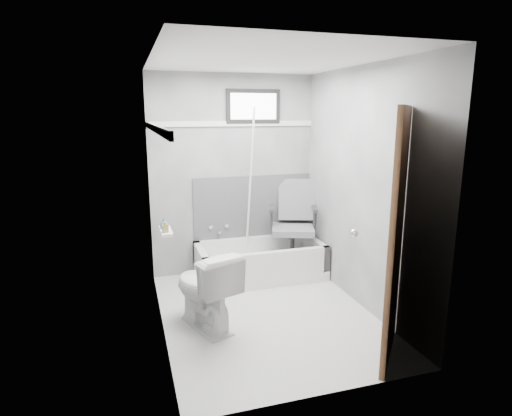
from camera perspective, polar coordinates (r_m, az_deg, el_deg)
name	(u,v)px	position (r m, az deg, el deg)	size (l,w,h in m)	color
floor	(266,314)	(4.36, 1.38, -13.91)	(2.60, 2.60, 0.00)	white
ceiling	(268,59)	(3.93, 1.57, 19.20)	(2.60, 2.60, 0.00)	silver
wall_back	(233,176)	(5.21, -3.06, 4.33)	(2.00, 0.02, 2.40)	slate
wall_front	(330,231)	(2.80, 9.89, -3.05)	(2.00, 0.02, 2.40)	slate
wall_left	(157,201)	(3.79, -13.04, 0.88)	(0.02, 2.60, 2.40)	slate
wall_right	(362,189)	(4.39, 13.96, 2.42)	(0.02, 2.60, 2.40)	slate
bathtub	(260,261)	(5.16, 0.57, -7.07)	(1.50, 0.70, 0.42)	white
office_chair	(293,223)	(5.22, 4.93, -2.04)	(0.59, 0.59, 1.02)	#5D5D61
toilet	(205,289)	(4.00, -6.84, -10.70)	(0.42, 0.75, 0.74)	white
door	(450,246)	(3.42, 24.49, -4.67)	(0.78, 0.78, 2.00)	brown
window	(253,106)	(5.21, -0.38, 13.40)	(0.66, 0.04, 0.40)	black
backerboard	(253,207)	(5.34, -0.37, 0.18)	(1.50, 0.02, 0.78)	#4C4C4F
trim_back	(233,124)	(5.14, -3.10, 11.16)	(2.00, 0.02, 0.06)	white
trim_left	(155,128)	(3.72, -13.32, 10.30)	(0.02, 2.60, 0.06)	white
pole	(250,191)	(5.04, -0.84, 2.34)	(0.02, 0.02, 1.95)	white
shelf	(166,231)	(3.96, -11.92, -3.03)	(0.10, 0.32, 0.03)	white
soap_bottle_a	(165,226)	(3.86, -12.01, -2.41)	(0.05, 0.05, 0.11)	olive
soap_bottle_b	(164,223)	(4.00, -12.18, -1.99)	(0.08, 0.08, 0.10)	slate
faucet	(219,229)	(5.27, -5.01, -2.83)	(0.26, 0.10, 0.16)	silver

